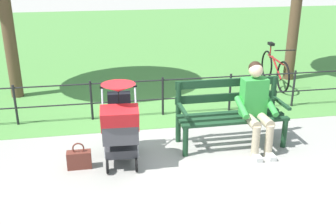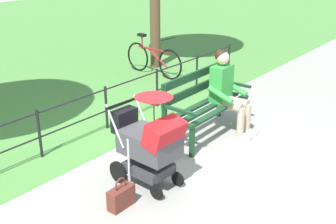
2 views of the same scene
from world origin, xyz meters
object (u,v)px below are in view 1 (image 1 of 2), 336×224
(park_bench, at_px, (230,110))
(person_on_bench, at_px, (256,104))
(handbag, at_px, (79,159))
(bicycle, at_px, (274,69))
(stroller, at_px, (120,122))

(park_bench, xyz_separation_m, person_on_bench, (-0.31, 0.22, 0.15))
(park_bench, distance_m, person_on_bench, 0.41)
(person_on_bench, distance_m, handbag, 2.59)
(park_bench, xyz_separation_m, bicycle, (-1.91, -2.61, -0.16))
(park_bench, height_order, stroller, stroller)
(stroller, xyz_separation_m, handbag, (0.57, 0.06, -0.47))
(handbag, bearing_deg, person_on_bench, -175.87)
(handbag, bearing_deg, park_bench, -169.64)
(park_bench, relative_size, person_on_bench, 1.26)
(park_bench, bearing_deg, stroller, 11.88)
(bicycle, bearing_deg, park_bench, 53.80)
(person_on_bench, height_order, handbag, person_on_bench)
(person_on_bench, height_order, stroller, person_on_bench)
(handbag, bearing_deg, bicycle, -143.85)
(bicycle, bearing_deg, handbag, 36.15)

